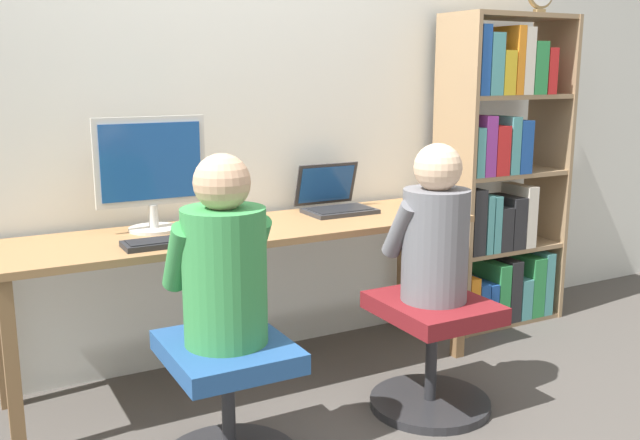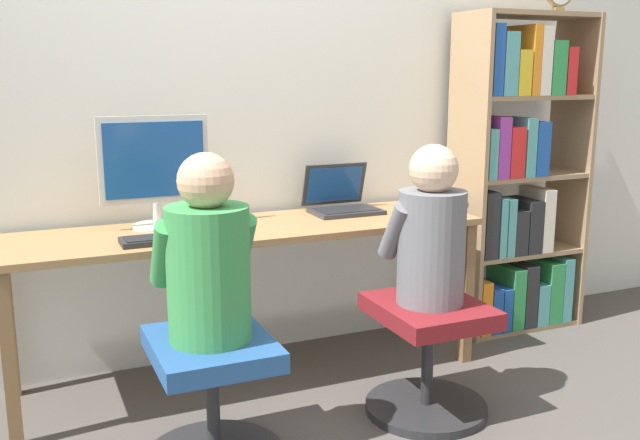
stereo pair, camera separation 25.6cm
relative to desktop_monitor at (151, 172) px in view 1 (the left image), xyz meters
name	(u,v)px [view 1 (the left image)]	position (x,y,z in m)	size (l,w,h in m)	color
ground_plane	(276,403)	(0.38, -0.41, -0.96)	(14.00, 14.00, 0.00)	#4C4742
wall_back	(216,89)	(0.38, 0.21, 0.34)	(10.00, 0.05, 2.60)	silver
desk	(248,244)	(0.38, -0.13, -0.32)	(2.09, 0.55, 0.71)	olive
desktop_monitor	(151,172)	(0.00, 0.00, 0.00)	(0.47, 0.22, 0.49)	beige
laptop	(335,202)	(0.89, -0.01, -0.20)	(0.33, 0.28, 0.23)	#2D2D30
keyboard	(178,241)	(0.02, -0.28, -0.24)	(0.43, 0.14, 0.03)	#232326
computer_mouse_by_keyboard	(240,230)	(0.29, -0.25, -0.23)	(0.07, 0.10, 0.04)	#99999E
office_chair_left	(228,397)	(0.02, -0.78, -0.70)	(0.50, 0.50, 0.47)	#262628
office_chair_right	(432,347)	(0.93, -0.74, -0.70)	(0.50, 0.50, 0.47)	#262628
person_at_monitor	(224,261)	(0.02, -0.77, -0.21)	(0.35, 0.31, 0.65)	#388C47
person_at_laptop	(435,231)	(0.93, -0.74, -0.21)	(0.33, 0.30, 0.64)	slate
bookshelf	(499,186)	(1.88, -0.07, -0.19)	(0.71, 0.34, 1.67)	#997A56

